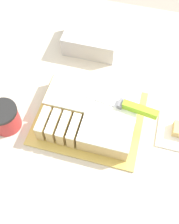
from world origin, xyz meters
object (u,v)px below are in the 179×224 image
at_px(cake, 92,111).
at_px(storage_box, 92,38).
at_px(knife, 128,106).
at_px(coffee_cup, 5,118).
at_px(cake_board, 90,118).

relative_size(cake, storage_box, 1.45).
height_order(knife, coffee_cup, knife).
xyz_separation_m(cake, storage_box, (-0.08, 0.32, -0.00)).
height_order(cake_board, knife, knife).
height_order(cake_board, cake, cake).
xyz_separation_m(cake_board, cake, (0.01, 0.00, 0.04)).
distance_m(cake_board, knife, 0.14).
bearing_deg(knife, coffee_cup, 25.85).
height_order(cake_board, storage_box, storage_box).
bearing_deg(cake_board, knife, 13.15).
bearing_deg(cake, knife, 11.39).
xyz_separation_m(knife, storage_box, (-0.19, 0.30, -0.04)).
xyz_separation_m(cake, coffee_cup, (-0.26, -0.10, 0.01)).
distance_m(coffee_cup, storage_box, 0.46).
height_order(cake, storage_box, storage_box).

